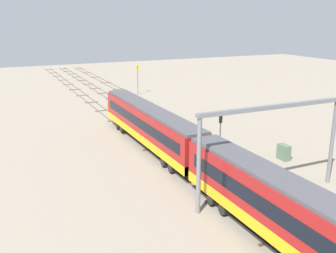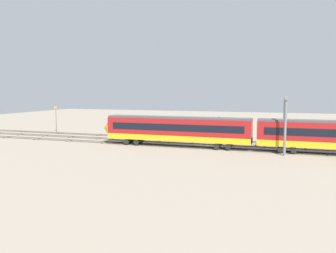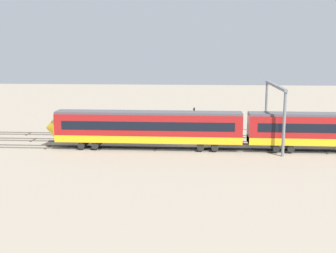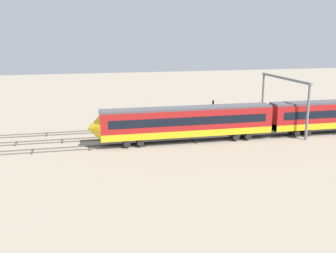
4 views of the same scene
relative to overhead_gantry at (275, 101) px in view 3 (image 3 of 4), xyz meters
The scene contains 7 objects.
ground_plane 13.56m from the overhead_gantry, ahead, with size 188.90×188.90×0.00m, color gray.
track_near_foreground 14.20m from the overhead_gantry, 19.54° to the right, with size 172.90×2.40×0.16m.
track_second_near 13.53m from the overhead_gantry, ahead, with size 172.90×2.40×0.16m.
track_with_train 14.20m from the overhead_gantry, 19.46° to the left, with size 172.90×2.40×0.16m.
overhead_gantry is the anchor object (origin of this frame).
signal_light_trackside_departure 11.43m from the overhead_gantry, ahead, with size 0.31×0.32×4.64m.
relay_cabinet 11.14m from the overhead_gantry, 48.34° to the right, with size 1.48×0.80×1.69m.
Camera 3 is at (-1.82, 58.82, 13.05)m, focal length 46.13 mm.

